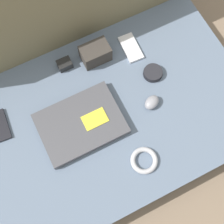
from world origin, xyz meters
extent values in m
plane|color=#7A6651|center=(0.00, 0.00, 0.00)|extent=(8.00, 8.00, 0.00)
cube|color=slate|center=(0.00, 0.00, 0.05)|extent=(1.08, 0.71, 0.11)
cube|color=#756B4C|center=(0.00, 0.45, 0.24)|extent=(1.08, 0.20, 0.48)
cube|color=#47474C|center=(-0.12, 0.01, 0.12)|extent=(0.31, 0.22, 0.03)
cube|color=yellow|center=(-0.07, 0.00, 0.14)|extent=(0.09, 0.06, 0.00)
ellipsoid|color=gray|center=(0.15, -0.03, 0.13)|extent=(0.08, 0.07, 0.03)
cylinder|color=black|center=(0.22, 0.08, 0.12)|extent=(0.08, 0.08, 0.02)
cylinder|color=#232328|center=(0.22, 0.08, 0.13)|extent=(0.07, 0.07, 0.01)
cube|color=silver|center=(0.20, 0.22, 0.11)|extent=(0.07, 0.13, 0.01)
cube|color=black|center=(-0.39, 0.14, 0.11)|extent=(0.06, 0.13, 0.01)
cube|color=#38332D|center=(0.05, 0.24, 0.15)|extent=(0.11, 0.08, 0.07)
cube|color=black|center=(-0.08, 0.27, 0.12)|extent=(0.06, 0.04, 0.03)
torus|color=#B2B2B7|center=(0.02, -0.21, 0.12)|extent=(0.10, 0.10, 0.02)
camera|label=1|loc=(-0.17, -0.33, 1.24)|focal=50.00mm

